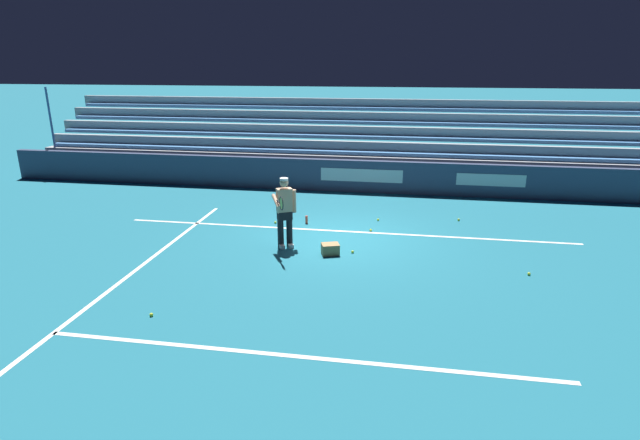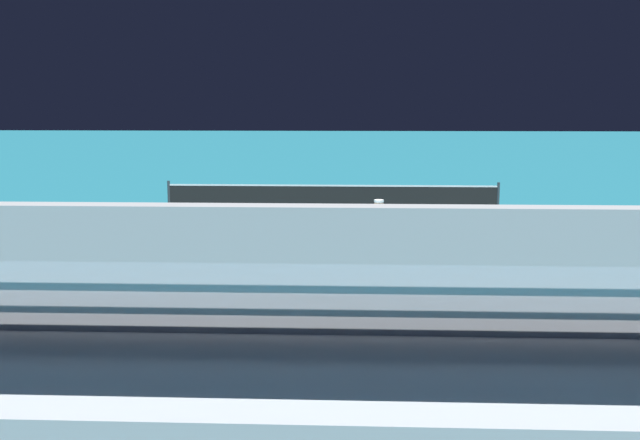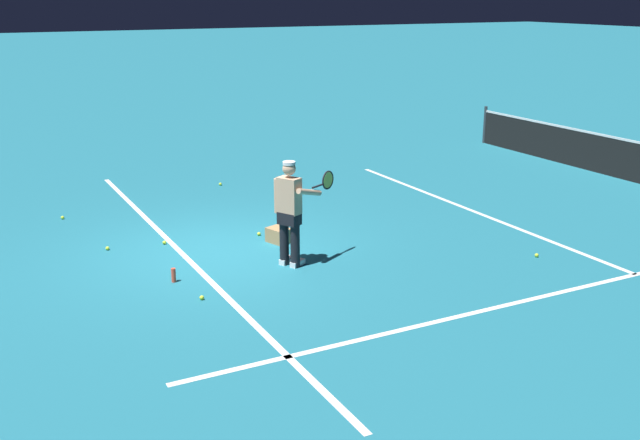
{
  "view_description": "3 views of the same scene",
  "coord_description": "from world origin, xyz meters",
  "px_view_note": "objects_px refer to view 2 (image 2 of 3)",
  "views": [
    {
      "loc": [
        -1.49,
        12.0,
        4.32
      ],
      "look_at": [
        0.33,
        1.23,
        0.84
      ],
      "focal_mm": 28.0,
      "sensor_mm": 36.0,
      "label": 1
    },
    {
      "loc": [
        0.72,
        -14.39,
        3.72
      ],
      "look_at": [
        -0.0,
        1.62,
        1.17
      ],
      "focal_mm": 42.0,
      "sensor_mm": 36.0,
      "label": 2
    },
    {
      "loc": [
        11.54,
        -3.92,
        4.21
      ],
      "look_at": [
        1.36,
        1.36,
        0.73
      ],
      "focal_mm": 42.0,
      "sensor_mm": 36.0,
      "label": 3
    }
  ],
  "objects_px": {
    "tennis_ball_midcourt": "(276,297)",
    "tennis_ball_far_right": "(433,245)",
    "tennis_ball_toward_net": "(419,302)",
    "tennis_net": "(332,199)",
    "tennis_ball_by_box": "(131,268)",
    "tennis_player": "(378,239)",
    "tennis_ball_far_left": "(263,311)",
    "ball_box_cardboard": "(323,271)",
    "tennis_ball_stray_back": "(132,315)",
    "tennis_ball_near_player": "(299,277)",
    "water_bottle": "(373,299)"
  },
  "relations": [
    {
      "from": "tennis_ball_far_left",
      "to": "tennis_ball_midcourt",
      "type": "distance_m",
      "value": 0.96
    },
    {
      "from": "tennis_ball_by_box",
      "to": "tennis_ball_stray_back",
      "type": "bearing_deg",
      "value": -73.12
    },
    {
      "from": "ball_box_cardboard",
      "to": "tennis_ball_near_player",
      "type": "distance_m",
      "value": 0.54
    },
    {
      "from": "tennis_ball_near_player",
      "to": "tennis_ball_toward_net",
      "type": "xyz_separation_m",
      "value": [
        2.37,
        -1.89,
        0.0
      ]
    },
    {
      "from": "tennis_ball_midcourt",
      "to": "tennis_ball_far_right",
      "type": "xyz_separation_m",
      "value": [
        3.51,
        5.32,
        0.0
      ]
    },
    {
      "from": "tennis_ball_by_box",
      "to": "tennis_ball_far_left",
      "type": "bearing_deg",
      "value": -44.23
    },
    {
      "from": "ball_box_cardboard",
      "to": "tennis_ball_stray_back",
      "type": "height_order",
      "value": "ball_box_cardboard"
    },
    {
      "from": "water_bottle",
      "to": "tennis_ball_near_player",
      "type": "bearing_deg",
      "value": 126.45
    },
    {
      "from": "tennis_ball_far_right",
      "to": "ball_box_cardboard",
      "type": "bearing_deg",
      "value": -127.67
    },
    {
      "from": "tennis_ball_far_left",
      "to": "tennis_player",
      "type": "bearing_deg",
      "value": 49.55
    },
    {
      "from": "tennis_ball_by_box",
      "to": "tennis_ball_midcourt",
      "type": "bearing_deg",
      "value": -33.52
    },
    {
      "from": "tennis_ball_stray_back",
      "to": "tennis_ball_far_right",
      "type": "bearing_deg",
      "value": 48.36
    },
    {
      "from": "tennis_ball_far_right",
      "to": "tennis_player",
      "type": "bearing_deg",
      "value": -112.08
    },
    {
      "from": "tennis_ball_toward_net",
      "to": "tennis_ball_far_right",
      "type": "relative_size",
      "value": 1.0
    },
    {
      "from": "tennis_ball_far_right",
      "to": "tennis_ball_by_box",
      "type": "bearing_deg",
      "value": -156.89
    },
    {
      "from": "ball_box_cardboard",
      "to": "tennis_ball_stray_back",
      "type": "bearing_deg",
      "value": -135.52
    },
    {
      "from": "tennis_ball_toward_net",
      "to": "tennis_ball_far_left",
      "type": "bearing_deg",
      "value": -165.51
    },
    {
      "from": "tennis_ball_toward_net",
      "to": "tennis_net",
      "type": "bearing_deg",
      "value": 99.84
    },
    {
      "from": "tennis_ball_stray_back",
      "to": "tennis_ball_midcourt",
      "type": "xyz_separation_m",
      "value": [
        2.4,
        1.33,
        0.0
      ]
    },
    {
      "from": "ball_box_cardboard",
      "to": "water_bottle",
      "type": "distance_m",
      "value": 2.42
    },
    {
      "from": "tennis_player",
      "to": "tennis_net",
      "type": "xyz_separation_m",
      "value": [
        -1.24,
        9.45,
        -0.4
      ]
    },
    {
      "from": "tennis_ball_far_left",
      "to": "tennis_ball_far_right",
      "type": "relative_size",
      "value": 1.0
    },
    {
      "from": "ball_box_cardboard",
      "to": "tennis_ball_by_box",
      "type": "height_order",
      "value": "ball_box_cardboard"
    },
    {
      "from": "tennis_ball_near_player",
      "to": "water_bottle",
      "type": "bearing_deg",
      "value": -53.55
    },
    {
      "from": "tennis_player",
      "to": "water_bottle",
      "type": "relative_size",
      "value": 7.8
    },
    {
      "from": "ball_box_cardboard",
      "to": "tennis_ball_toward_net",
      "type": "bearing_deg",
      "value": -47.91
    },
    {
      "from": "tennis_ball_toward_net",
      "to": "tennis_ball_by_box",
      "type": "height_order",
      "value": "same"
    },
    {
      "from": "tennis_ball_toward_net",
      "to": "tennis_net",
      "type": "relative_size",
      "value": 0.01
    },
    {
      "from": "tennis_ball_far_left",
      "to": "tennis_net",
      "type": "distance_m",
      "value": 11.97
    },
    {
      "from": "tennis_ball_toward_net",
      "to": "tennis_ball_by_box",
      "type": "distance_m",
      "value": 6.69
    },
    {
      "from": "tennis_ball_far_left",
      "to": "tennis_net",
      "type": "relative_size",
      "value": 0.01
    },
    {
      "from": "tennis_player",
      "to": "water_bottle",
      "type": "bearing_deg",
      "value": -94.65
    },
    {
      "from": "tennis_ball_stray_back",
      "to": "tennis_net",
      "type": "distance_m",
      "value": 12.71
    },
    {
      "from": "tennis_player",
      "to": "tennis_ball_stray_back",
      "type": "height_order",
      "value": "tennis_player"
    },
    {
      "from": "tennis_player",
      "to": "ball_box_cardboard",
      "type": "xyz_separation_m",
      "value": [
        -1.15,
        0.3,
        -0.76
      ]
    },
    {
      "from": "tennis_player",
      "to": "tennis_ball_stray_back",
      "type": "distance_m",
      "value": 5.29
    },
    {
      "from": "tennis_ball_near_player",
      "to": "tennis_ball_far_left",
      "type": "distance_m",
      "value": 2.65
    },
    {
      "from": "ball_box_cardboard",
      "to": "tennis_ball_midcourt",
      "type": "relative_size",
      "value": 6.06
    },
    {
      "from": "ball_box_cardboard",
      "to": "tennis_ball_far_right",
      "type": "distance_m",
      "value": 4.41
    },
    {
      "from": "tennis_ball_midcourt",
      "to": "tennis_net",
      "type": "bearing_deg",
      "value": 86.18
    },
    {
      "from": "tennis_ball_by_box",
      "to": "tennis_ball_far_right",
      "type": "relative_size",
      "value": 1.0
    },
    {
      "from": "tennis_player",
      "to": "tennis_ball_far_left",
      "type": "xyz_separation_m",
      "value": [
        -2.11,
        -2.48,
        -0.86
      ]
    },
    {
      "from": "tennis_player",
      "to": "ball_box_cardboard",
      "type": "relative_size",
      "value": 4.29
    },
    {
      "from": "tennis_ball_toward_net",
      "to": "tennis_ball_far_left",
      "type": "distance_m",
      "value": 2.91
    },
    {
      "from": "tennis_net",
      "to": "tennis_ball_near_player",
      "type": "bearing_deg",
      "value": -92.6
    },
    {
      "from": "tennis_ball_by_box",
      "to": "tennis_ball_far_right",
      "type": "height_order",
      "value": "same"
    },
    {
      "from": "tennis_ball_near_player",
      "to": "water_bottle",
      "type": "height_order",
      "value": "water_bottle"
    },
    {
      "from": "tennis_ball_near_player",
      "to": "tennis_ball_far_right",
      "type": "xyz_separation_m",
      "value": [
        3.2,
        3.66,
        0.0
      ]
    },
    {
      "from": "tennis_ball_toward_net",
      "to": "water_bottle",
      "type": "bearing_deg",
      "value": -169.93
    },
    {
      "from": "tennis_ball_near_player",
      "to": "tennis_ball_by_box",
      "type": "xyz_separation_m",
      "value": [
        -3.82,
        0.66,
        0.0
      ]
    }
  ]
}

